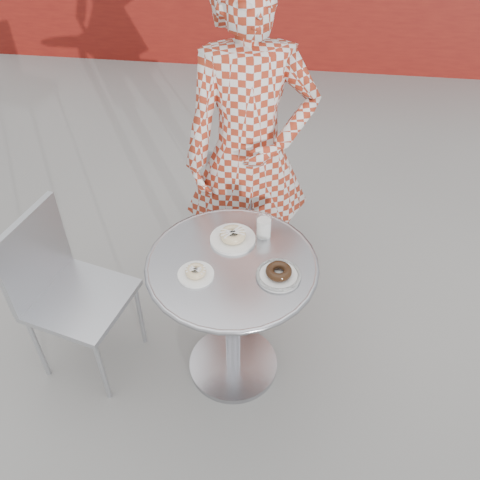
# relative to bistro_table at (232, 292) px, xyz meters

# --- Properties ---
(ground) EXTENTS (60.00, 60.00, 0.00)m
(ground) POSITION_rel_bistro_table_xyz_m (-0.01, -0.02, -0.57)
(ground) COLOR #999792
(ground) RESTS_ON ground
(bistro_table) EXTENTS (0.75, 0.75, 0.76)m
(bistro_table) POSITION_rel_bistro_table_xyz_m (0.00, 0.00, 0.00)
(bistro_table) COLOR #B0B0B5
(bistro_table) RESTS_ON ground
(chair_far) EXTENTS (0.39, 0.39, 0.79)m
(chair_far) POSITION_rel_bistro_table_xyz_m (-0.06, 0.95, -0.33)
(chair_far) COLOR #A9ABB1
(chair_far) RESTS_ON ground
(chair_left) EXTENTS (0.52, 0.52, 0.90)m
(chair_left) POSITION_rel_bistro_table_xyz_m (-0.73, -0.03, -0.30)
(chair_left) COLOR #A9ABB1
(chair_left) RESTS_ON ground
(seated_person) EXTENTS (0.74, 0.58, 1.81)m
(seated_person) POSITION_rel_bistro_table_xyz_m (0.01, 0.62, 0.33)
(seated_person) COLOR #A12E18
(seated_person) RESTS_ON ground
(plate_far) EXTENTS (0.20, 0.20, 0.05)m
(plate_far) POSITION_rel_bistro_table_xyz_m (-0.02, 0.15, 0.21)
(plate_far) COLOR white
(plate_far) RESTS_ON bistro_table
(plate_near) EXTENTS (0.15, 0.15, 0.04)m
(plate_near) POSITION_rel_bistro_table_xyz_m (-0.14, -0.09, 0.20)
(plate_near) COLOR white
(plate_near) RESTS_ON bistro_table
(plate_checker) EXTENTS (0.19, 0.19, 0.05)m
(plate_checker) POSITION_rel_bistro_table_xyz_m (0.20, -0.05, 0.20)
(plate_checker) COLOR white
(plate_checker) RESTS_ON bistro_table
(milk_cup) EXTENTS (0.07, 0.07, 0.11)m
(milk_cup) POSITION_rel_bistro_table_xyz_m (0.12, 0.19, 0.24)
(milk_cup) COLOR white
(milk_cup) RESTS_ON bistro_table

